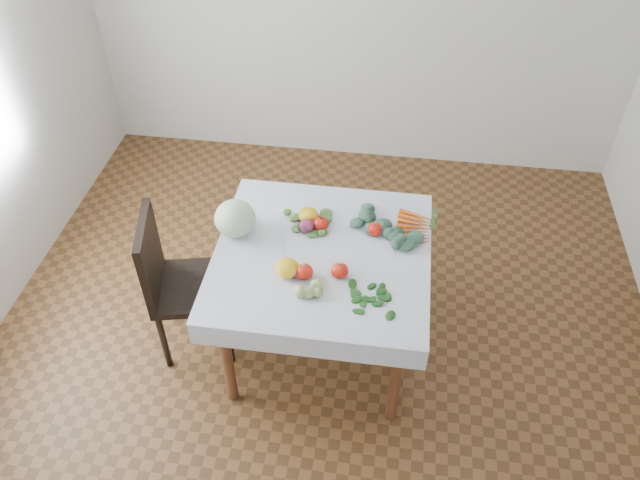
# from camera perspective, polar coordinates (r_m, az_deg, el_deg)

# --- Properties ---
(ground) EXTENTS (4.00, 4.00, 0.00)m
(ground) POSITION_cam_1_polar(r_m,az_deg,el_deg) (3.82, 0.16, -9.34)
(ground) COLOR brown
(table) EXTENTS (1.00, 1.00, 0.75)m
(table) POSITION_cam_1_polar(r_m,az_deg,el_deg) (3.33, 0.18, -2.46)
(table) COLOR brown
(table) RESTS_ON ground
(tablecloth) EXTENTS (1.12, 1.12, 0.01)m
(tablecloth) POSITION_cam_1_polar(r_m,az_deg,el_deg) (3.26, 0.19, -1.24)
(tablecloth) COLOR white
(tablecloth) RESTS_ON table
(chair) EXTENTS (0.51, 0.51, 0.94)m
(chair) POSITION_cam_1_polar(r_m,az_deg,el_deg) (3.52, -13.15, -3.38)
(chair) COLOR black
(chair) RESTS_ON ground
(cabbage) EXTENTS (0.25, 0.25, 0.20)m
(cabbage) POSITION_cam_1_polar(r_m,az_deg,el_deg) (3.34, -7.78, 1.97)
(cabbage) COLOR beige
(cabbage) RESTS_ON tablecloth
(tomato_a) EXTENTS (0.09, 0.09, 0.08)m
(tomato_a) POSITION_cam_1_polar(r_m,az_deg,el_deg) (3.37, 0.06, 1.51)
(tomato_a) COLOR red
(tomato_a) RESTS_ON tablecloth
(tomato_b) EXTENTS (0.10, 0.10, 0.07)m
(tomato_b) POSITION_cam_1_polar(r_m,az_deg,el_deg) (3.35, 5.07, 0.99)
(tomato_b) COLOR red
(tomato_b) RESTS_ON tablecloth
(tomato_c) EXTENTS (0.11, 0.11, 0.08)m
(tomato_c) POSITION_cam_1_polar(r_m,az_deg,el_deg) (3.11, -1.45, -2.91)
(tomato_c) COLOR red
(tomato_c) RESTS_ON tablecloth
(tomato_d) EXTENTS (0.12, 0.12, 0.08)m
(tomato_d) POSITION_cam_1_polar(r_m,az_deg,el_deg) (3.11, 1.80, -2.80)
(tomato_d) COLOR red
(tomato_d) RESTS_ON tablecloth
(heirloom_back) EXTENTS (0.11, 0.11, 0.08)m
(heirloom_back) POSITION_cam_1_polar(r_m,az_deg,el_deg) (3.42, -1.07, 2.30)
(heirloom_back) COLOR yellow
(heirloom_back) RESTS_ON tablecloth
(heirloom_front) EXTENTS (0.14, 0.14, 0.09)m
(heirloom_front) POSITION_cam_1_polar(r_m,az_deg,el_deg) (3.12, -3.02, -2.59)
(heirloom_front) COLOR yellow
(heirloom_front) RESTS_ON tablecloth
(onion_a) EXTENTS (0.11, 0.11, 0.07)m
(onion_a) POSITION_cam_1_polar(r_m,az_deg,el_deg) (3.36, -1.22, 1.29)
(onion_a) COLOR #601B43
(onion_a) RESTS_ON tablecloth
(onion_b) EXTENTS (0.08, 0.08, 0.06)m
(onion_b) POSITION_cam_1_polar(r_m,az_deg,el_deg) (3.12, -2.41, -2.94)
(onion_b) COLOR #601B43
(onion_b) RESTS_ON tablecloth
(tomatillo_cluster) EXTENTS (0.16, 0.11, 0.05)m
(tomatillo_cluster) POSITION_cam_1_polar(r_m,az_deg,el_deg) (3.04, -1.14, -4.66)
(tomatillo_cluster) COLOR #ADC772
(tomatillo_cluster) RESTS_ON tablecloth
(carrot_bunch) EXTENTS (0.21, 0.32, 0.03)m
(carrot_bunch) POSITION_cam_1_polar(r_m,az_deg,el_deg) (3.41, 8.76, 0.97)
(carrot_bunch) COLOR orange
(carrot_bunch) RESTS_ON tablecloth
(kale_bunch) EXTENTS (0.39, 0.30, 0.05)m
(kale_bunch) POSITION_cam_1_polar(r_m,az_deg,el_deg) (3.38, 5.99, 1.15)
(kale_bunch) COLOR #395E48
(kale_bunch) RESTS_ON tablecloth
(basil_bunch) EXTENTS (0.24, 0.20, 0.01)m
(basil_bunch) POSITION_cam_1_polar(r_m,az_deg,el_deg) (3.04, 4.49, -5.40)
(basil_bunch) COLOR #1C5219
(basil_bunch) RESTS_ON tablecloth
(dill_bunch) EXTENTS (0.25, 0.22, 0.03)m
(dill_bunch) POSITION_cam_1_polar(r_m,az_deg,el_deg) (3.42, -1.41, 1.76)
(dill_bunch) COLOR #447234
(dill_bunch) RESTS_ON tablecloth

